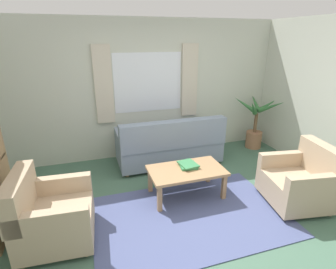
% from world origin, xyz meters
% --- Properties ---
extents(ground_plane, '(6.24, 6.24, 0.00)m').
position_xyz_m(ground_plane, '(0.00, 0.00, 0.00)').
color(ground_plane, '#476B56').
extents(wall_back, '(5.32, 0.12, 2.60)m').
position_xyz_m(wall_back, '(0.00, 2.26, 1.30)').
color(wall_back, beige).
rests_on(wall_back, ground_plane).
extents(window_with_curtains, '(1.98, 0.07, 1.40)m').
position_xyz_m(window_with_curtains, '(0.00, 2.18, 1.45)').
color(window_with_curtains, white).
extents(area_rug, '(2.54, 1.66, 0.01)m').
position_xyz_m(area_rug, '(0.00, 0.00, 0.01)').
color(area_rug, '#4C5684').
rests_on(area_rug, ground_plane).
extents(couch, '(1.90, 0.82, 0.92)m').
position_xyz_m(couch, '(0.23, 1.59, 0.37)').
color(couch, gray).
rests_on(couch, ground_plane).
extents(armchair_left, '(0.87, 0.89, 0.88)m').
position_xyz_m(armchair_left, '(-1.70, 0.09, 0.35)').
color(armchair_left, tan).
rests_on(armchair_left, ground_plane).
extents(armchair_right, '(0.94, 0.96, 0.88)m').
position_xyz_m(armchair_right, '(1.61, -0.18, 0.35)').
color(armchair_right, tan).
rests_on(armchair_right, ground_plane).
extents(coffee_table, '(1.10, 0.64, 0.44)m').
position_xyz_m(coffee_table, '(0.13, 0.50, 0.38)').
color(coffee_table, '#A87F56').
rests_on(coffee_table, ground_plane).
extents(book_stack_on_table, '(0.28, 0.32, 0.05)m').
position_xyz_m(book_stack_on_table, '(0.19, 0.57, 0.47)').
color(book_stack_on_table, '#387F4C').
rests_on(book_stack_on_table, coffee_table).
extents(potted_plant, '(0.90, 1.04, 1.16)m').
position_xyz_m(potted_plant, '(2.22, 1.79, 0.49)').
color(potted_plant, '#9E6B4C').
rests_on(potted_plant, ground_plane).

